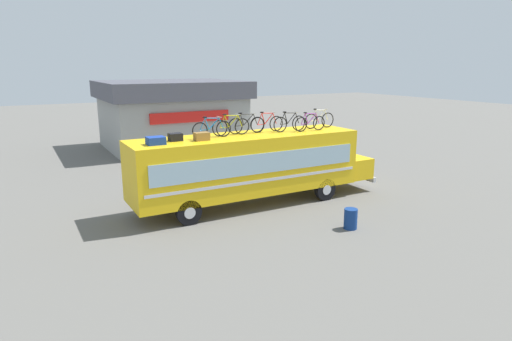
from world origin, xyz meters
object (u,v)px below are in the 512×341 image
(bus, at_px, (252,164))
(luggage_bag_2, at_px, (175,137))
(rooftop_bicycle_7, at_px, (319,120))
(rooftop_bicycle_4, at_px, (267,123))
(rooftop_bicycle_2, at_px, (231,126))
(luggage_bag_3, at_px, (202,136))
(trash_bin, at_px, (351,219))
(rooftop_bicycle_5, at_px, (289,123))
(rooftop_bicycle_1, at_px, (212,129))
(luggage_bag_1, at_px, (156,141))
(rooftop_bicycle_3, at_px, (246,125))
(rooftop_bicycle_6, at_px, (310,123))

(bus, relative_size, luggage_bag_2, 22.87)
(rooftop_bicycle_7, bearing_deg, rooftop_bicycle_4, 177.69)
(bus, relative_size, rooftop_bicycle_2, 6.64)
(luggage_bag_3, height_order, trash_bin, luggage_bag_3)
(rooftop_bicycle_4, height_order, rooftop_bicycle_7, rooftop_bicycle_7)
(rooftop_bicycle_5, distance_m, trash_bin, 5.41)
(luggage_bag_2, height_order, rooftop_bicycle_1, rooftop_bicycle_1)
(rooftop_bicycle_4, xyz_separation_m, rooftop_bicycle_7, (2.80, -0.11, 0.01))
(bus, bearing_deg, trash_bin, -68.36)
(bus, distance_m, rooftop_bicycle_2, 1.91)
(luggage_bag_1, distance_m, rooftop_bicycle_3, 4.34)
(luggage_bag_1, distance_m, rooftop_bicycle_4, 5.29)
(rooftop_bicycle_6, bearing_deg, luggage_bag_1, -179.84)
(bus, xyz_separation_m, rooftop_bicycle_3, (-0.04, 0.44, 1.67))
(rooftop_bicycle_4, bearing_deg, bus, -160.50)
(bus, xyz_separation_m, rooftop_bicycle_6, (2.78, -0.34, 1.65))
(luggage_bag_3, xyz_separation_m, rooftop_bicycle_2, (1.57, 0.58, 0.22))
(luggage_bag_2, height_order, rooftop_bicycle_3, rooftop_bicycle_3)
(luggage_bag_1, bearing_deg, rooftop_bicycle_2, 9.72)
(luggage_bag_2, distance_m, rooftop_bicycle_7, 7.13)
(rooftop_bicycle_1, bearing_deg, bus, -1.94)
(rooftop_bicycle_1, relative_size, rooftop_bicycle_2, 0.99)
(luggage_bag_1, bearing_deg, rooftop_bicycle_3, 10.58)
(bus, height_order, rooftop_bicycle_6, rooftop_bicycle_6)
(rooftop_bicycle_5, xyz_separation_m, trash_bin, (-0.11, -4.44, -3.10))
(luggage_bag_2, relative_size, rooftop_bicycle_6, 0.31)
(rooftop_bicycle_2, bearing_deg, rooftop_bicycle_6, -8.76)
(luggage_bag_2, xyz_separation_m, luggage_bag_3, (0.94, -0.40, 0.01))
(rooftop_bicycle_3, height_order, rooftop_bicycle_5, rooftop_bicycle_3)
(luggage_bag_3, bearing_deg, rooftop_bicycle_2, 20.29)
(luggage_bag_3, relative_size, trash_bin, 0.75)
(luggage_bag_1, distance_m, rooftop_bicycle_2, 3.48)
(bus, distance_m, luggage_bag_3, 2.87)
(luggage_bag_3, relative_size, rooftop_bicycle_6, 0.35)
(luggage_bag_1, relative_size, rooftop_bicycle_7, 0.39)
(luggage_bag_3, xyz_separation_m, rooftop_bicycle_7, (6.18, 0.57, 0.23))
(luggage_bag_1, height_order, rooftop_bicycle_1, rooftop_bicycle_1)
(rooftop_bicycle_4, distance_m, rooftop_bicycle_5, 1.02)
(rooftop_bicycle_3, xyz_separation_m, rooftop_bicycle_6, (2.83, -0.78, -0.02))
(trash_bin, bearing_deg, luggage_bag_1, 145.91)
(rooftop_bicycle_6, distance_m, rooftop_bicycle_7, 1.09)
(rooftop_bicycle_5, bearing_deg, bus, 178.85)
(bus, bearing_deg, rooftop_bicycle_1, 178.06)
(rooftop_bicycle_7, bearing_deg, luggage_bag_2, -178.67)
(rooftop_bicycle_2, xyz_separation_m, rooftop_bicycle_6, (3.67, -0.57, -0.02))
(luggage_bag_2, distance_m, rooftop_bicycle_1, 1.58)
(rooftop_bicycle_6, bearing_deg, luggage_bag_3, -179.84)
(rooftop_bicycle_3, bearing_deg, luggage_bag_1, -169.42)
(rooftop_bicycle_2, xyz_separation_m, rooftop_bicycle_4, (1.82, 0.10, -0.00))
(luggage_bag_2, xyz_separation_m, rooftop_bicycle_6, (6.18, -0.39, 0.21))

